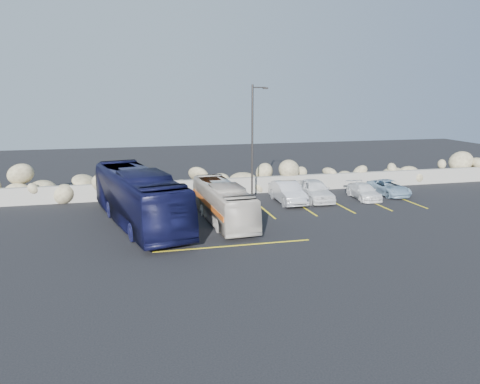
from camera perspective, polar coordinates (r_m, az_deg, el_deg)
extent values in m
plane|color=black|center=(23.49, 1.73, -6.53)|extent=(90.00, 90.00, 0.00)
cube|color=gray|center=(34.66, -3.62, 0.59)|extent=(60.00, 0.40, 1.20)
cube|color=yellow|center=(29.61, -6.62, -2.65)|extent=(0.12, 5.00, 0.01)
cube|color=yellow|center=(30.64, 2.88, -2.07)|extent=(0.12, 5.00, 0.01)
cube|color=yellow|center=(31.51, 7.59, -1.77)|extent=(0.12, 5.00, 0.01)
cube|color=yellow|center=(32.54, 11.86, -1.48)|extent=(0.12, 5.00, 0.01)
cube|color=yellow|center=(33.73, 15.84, -1.21)|extent=(0.12, 5.00, 0.01)
cube|color=yellow|center=(35.08, 19.54, -0.94)|extent=(0.12, 5.00, 0.01)
cube|color=yellow|center=(23.44, -0.77, -6.56)|extent=(8.00, 0.12, 0.01)
cylinder|color=#2B2826|center=(32.27, 1.50, 5.87)|extent=(0.14, 0.14, 8.00)
cylinder|color=#2B2826|center=(32.20, 2.33, 12.62)|extent=(0.90, 0.08, 0.08)
cube|color=#2B2826|center=(32.33, 3.11, 12.53)|extent=(0.35, 0.18, 0.12)
imported|color=beige|center=(27.50, -2.08, -1.26)|extent=(2.38, 8.37, 2.31)
imported|color=black|center=(27.38, -12.25, -0.62)|extent=(5.28, 11.83, 3.21)
imported|color=white|center=(33.24, 9.07, 0.23)|extent=(1.94, 4.46, 1.50)
imported|color=silver|center=(32.39, 5.83, -0.05)|extent=(1.56, 4.38, 1.44)
imported|color=white|center=(34.58, 14.84, 0.07)|extent=(1.75, 3.78, 1.07)
imported|color=#87A7C0|center=(36.40, 17.68, 0.51)|extent=(2.02, 4.01, 1.09)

